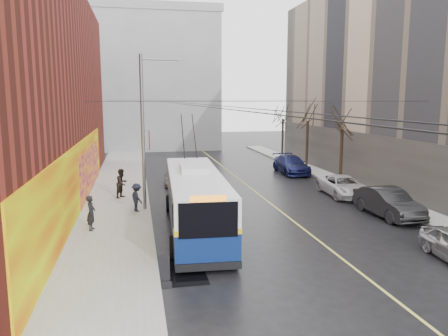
# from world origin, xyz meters

# --- Properties ---
(ground) EXTENTS (140.00, 140.00, 0.00)m
(ground) POSITION_xyz_m (0.00, 0.00, 0.00)
(ground) COLOR black
(ground) RESTS_ON ground
(sidewalk_left) EXTENTS (4.00, 60.00, 0.15)m
(sidewalk_left) POSITION_xyz_m (-8.00, 12.00, 0.07)
(sidewalk_left) COLOR gray
(sidewalk_left) RESTS_ON ground
(sidewalk_right) EXTENTS (2.00, 60.00, 0.15)m
(sidewalk_right) POSITION_xyz_m (9.00, 12.00, 0.07)
(sidewalk_right) COLOR gray
(sidewalk_right) RESTS_ON ground
(lane_line) EXTENTS (0.12, 50.00, 0.01)m
(lane_line) POSITION_xyz_m (1.50, 14.00, 0.00)
(lane_line) COLOR #BFB74C
(lane_line) RESTS_ON ground
(building_far) EXTENTS (20.50, 12.10, 18.00)m
(building_far) POSITION_xyz_m (-6.00, 44.99, 9.02)
(building_far) COLOR gray
(building_far) RESTS_ON ground
(streetlight_pole) EXTENTS (2.65, 0.60, 9.00)m
(streetlight_pole) POSITION_xyz_m (-6.14, 10.00, 4.85)
(streetlight_pole) COLOR slate
(streetlight_pole) RESTS_ON ground
(catenary_wires) EXTENTS (18.00, 60.00, 0.22)m
(catenary_wires) POSITION_xyz_m (-2.54, 14.77, 6.25)
(catenary_wires) COLOR black
(tree_near) EXTENTS (3.20, 3.20, 6.40)m
(tree_near) POSITION_xyz_m (9.00, 16.00, 4.98)
(tree_near) COLOR black
(tree_near) RESTS_ON ground
(tree_mid) EXTENTS (3.20, 3.20, 6.68)m
(tree_mid) POSITION_xyz_m (9.00, 23.00, 5.25)
(tree_mid) COLOR black
(tree_mid) RESTS_ON ground
(tree_far) EXTENTS (3.20, 3.20, 6.57)m
(tree_far) POSITION_xyz_m (9.00, 30.00, 5.14)
(tree_far) COLOR black
(tree_far) RESTS_ON ground
(puddle) EXTENTS (2.05, 3.39, 0.01)m
(puddle) POSITION_xyz_m (-5.28, 0.81, 0.00)
(puddle) COLOR black
(puddle) RESTS_ON ground
(pigeons_flying) EXTENTS (5.81, 1.89, 1.26)m
(pigeons_flying) POSITION_xyz_m (-2.54, 11.32, 7.13)
(pigeons_flying) COLOR slate
(trolleybus) EXTENTS (3.22, 11.94, 5.61)m
(trolleybus) POSITION_xyz_m (-3.88, 5.79, 1.56)
(trolleybus) COLOR navy
(trolleybus) RESTS_ON ground
(parked_car_b) EXTENTS (1.85, 4.91, 1.60)m
(parked_car_b) POSITION_xyz_m (7.00, 6.13, 0.80)
(parked_car_b) COLOR black
(parked_car_b) RESTS_ON ground
(parked_car_c) EXTENTS (2.48, 4.97, 1.35)m
(parked_car_c) POSITION_xyz_m (7.00, 11.56, 0.68)
(parked_car_c) COLOR silver
(parked_car_c) RESTS_ON ground
(parked_car_d) EXTENTS (2.28, 5.42, 1.56)m
(parked_car_d) POSITION_xyz_m (6.68, 20.84, 0.78)
(parked_car_d) COLOR navy
(parked_car_d) RESTS_ON ground
(following_car) EXTENTS (1.82, 4.01, 1.33)m
(following_car) POSITION_xyz_m (-3.86, 17.75, 0.67)
(following_car) COLOR #B5B4B9
(following_car) RESTS_ON ground
(pedestrian_a) EXTENTS (0.48, 0.67, 1.73)m
(pedestrian_a) POSITION_xyz_m (-8.96, 6.26, 1.01)
(pedestrian_a) COLOR black
(pedestrian_a) RESTS_ON sidewalk_left
(pedestrian_b) EXTENTS (1.11, 1.16, 1.89)m
(pedestrian_b) POSITION_xyz_m (-7.68, 13.29, 1.10)
(pedestrian_b) COLOR black
(pedestrian_b) RESTS_ON sidewalk_left
(pedestrian_c) EXTENTS (0.99, 1.20, 1.62)m
(pedestrian_c) POSITION_xyz_m (-6.75, 9.50, 0.96)
(pedestrian_c) COLOR black
(pedestrian_c) RESTS_ON sidewalk_left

